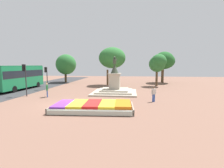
# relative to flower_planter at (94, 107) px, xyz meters

# --- Properties ---
(ground_plane) EXTENTS (83.00, 83.00, 0.00)m
(ground_plane) POSITION_rel_flower_planter_xyz_m (-2.71, 1.58, -0.29)
(ground_plane) COLOR brown
(flower_planter) EXTENTS (6.76, 3.78, 0.65)m
(flower_planter) POSITION_rel_flower_planter_xyz_m (0.00, 0.00, 0.00)
(flower_planter) COLOR #38281C
(flower_planter) RESTS_ON ground_plane
(statue_monument) EXTENTS (5.67, 5.67, 4.79)m
(statue_monument) POSITION_rel_flower_planter_xyz_m (0.86, 8.80, 0.49)
(statue_monument) COLOR #AFA591
(statue_monument) RESTS_ON ground_plane
(traffic_light_mid_block) EXTENTS (0.42, 0.30, 3.78)m
(traffic_light_mid_block) POSITION_rel_flower_planter_xyz_m (-9.38, 5.37, 2.35)
(traffic_light_mid_block) COLOR #2D2D33
(traffic_light_mid_block) RESTS_ON ground_plane
(traffic_light_far_corner) EXTENTS (0.41, 0.29, 3.38)m
(traffic_light_far_corner) POSITION_rel_flower_planter_xyz_m (-9.60, 11.00, 2.05)
(traffic_light_far_corner) COLOR #2D2D33
(traffic_light_far_corner) RESTS_ON ground_plane
(city_bus) EXTENTS (2.77, 9.51, 3.60)m
(city_bus) POSITION_rel_flower_planter_xyz_m (-13.69, 10.43, 1.77)
(city_bus) COLOR #197A47
(city_bus) RESTS_ON ground_plane
(pedestrian_with_handbag) EXTENTS (0.44, 0.68, 1.64)m
(pedestrian_with_handbag) POSITION_rel_flower_planter_xyz_m (-6.60, 5.16, 0.63)
(pedestrian_with_handbag) COLOR #264CA5
(pedestrian_with_handbag) RESTS_ON ground_plane
(pedestrian_near_planter) EXTENTS (0.49, 0.39, 1.55)m
(pedestrian_near_planter) POSITION_rel_flower_planter_xyz_m (5.29, 3.90, 0.59)
(pedestrian_near_planter) COLOR #264CA5
(pedestrian_near_planter) RESTS_ON ground_plane
(park_tree_far_left) EXTENTS (4.68, 4.89, 5.88)m
(park_tree_far_left) POSITION_rel_flower_planter_xyz_m (-10.74, 21.74, 3.33)
(park_tree_far_left) COLOR #4C3823
(park_tree_far_left) RESTS_ON ground_plane
(park_tree_behind_statue) EXTENTS (4.98, 5.02, 6.83)m
(park_tree_behind_statue) POSITION_rel_flower_planter_xyz_m (-0.68, 17.83, 4.67)
(park_tree_behind_statue) COLOR brown
(park_tree_behind_statue) RESTS_ON ground_plane
(park_tree_far_right) EXTENTS (4.41, 5.31, 6.36)m
(park_tree_far_right) POSITION_rel_flower_planter_xyz_m (9.64, 23.21, 4.24)
(park_tree_far_right) COLOR brown
(park_tree_far_right) RESTS_ON ground_plane
(park_tree_street_side) EXTENTS (2.91, 2.95, 5.54)m
(park_tree_street_side) POSITION_rel_flower_planter_xyz_m (7.54, 17.12, 3.75)
(park_tree_street_side) COLOR brown
(park_tree_street_side) RESTS_ON ground_plane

